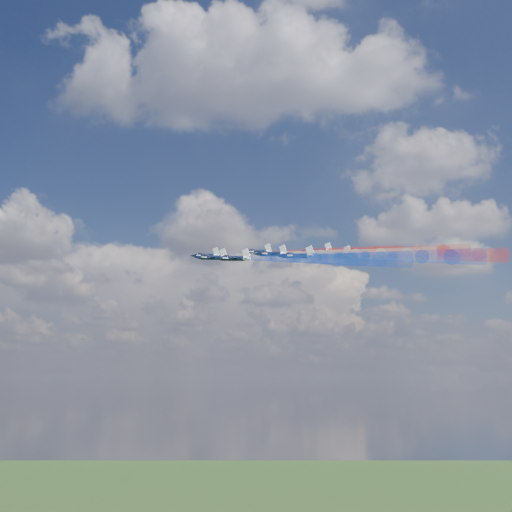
# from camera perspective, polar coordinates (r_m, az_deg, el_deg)

# --- Properties ---
(jet_lead) EXTENTS (14.63, 13.89, 6.16)m
(jet_lead) POSITION_cam_1_polar(r_m,az_deg,el_deg) (182.08, -4.68, 0.02)
(jet_lead) COLOR black
(trail_lead) EXTENTS (37.40, 21.69, 9.07)m
(trail_lead) POSITION_cam_1_polar(r_m,az_deg,el_deg) (167.32, 1.99, 0.00)
(trail_lead) COLOR white
(jet_inner_left) EXTENTS (14.63, 13.89, 6.16)m
(jet_inner_left) POSITION_cam_1_polar(r_m,az_deg,el_deg) (165.84, -4.12, -0.15)
(jet_inner_left) COLOR black
(trail_inner_left) EXTENTS (37.40, 21.69, 9.07)m
(trail_inner_left) POSITION_cam_1_polar(r_m,az_deg,el_deg) (151.41, 3.31, -0.19)
(trail_inner_left) COLOR blue
(jet_inner_right) EXTENTS (14.63, 13.89, 6.16)m
(jet_inner_right) POSITION_cam_1_polar(r_m,az_deg,el_deg) (183.68, 0.12, 0.37)
(jet_inner_right) COLOR black
(trail_inner_right) EXTENTS (37.40, 21.69, 9.07)m
(trail_inner_right) POSITION_cam_1_polar(r_m,az_deg,el_deg) (170.73, 7.08, 0.38)
(trail_inner_right) COLOR red
(jet_outer_left) EXTENTS (14.63, 13.89, 6.16)m
(jet_outer_left) POSITION_cam_1_polar(r_m,az_deg,el_deg) (150.76, -2.13, -0.23)
(jet_outer_left) COLOR black
(trail_outer_left) EXTENTS (37.40, 21.69, 9.07)m
(trail_outer_left) POSITION_cam_1_polar(r_m,az_deg,el_deg) (137.23, 6.30, -0.27)
(trail_outer_left) COLOR blue
(jet_center_third) EXTENTS (14.63, 13.89, 6.16)m
(jet_center_third) POSITION_cam_1_polar(r_m,az_deg,el_deg) (166.94, 1.40, 0.19)
(jet_center_third) COLOR black
(trail_center_third) EXTENTS (37.40, 21.69, 9.07)m
(trail_center_third) POSITION_cam_1_polar(r_m,az_deg,el_deg) (154.62, 9.20, 0.18)
(trail_center_third) COLOR white
(jet_outer_right) EXTENTS (14.63, 13.89, 6.16)m
(jet_outer_right) POSITION_cam_1_polar(r_m,az_deg,el_deg) (185.80, 5.66, 0.47)
(jet_outer_right) COLOR black
(trail_outer_right) EXTENTS (37.40, 21.69, 9.07)m
(trail_outer_right) POSITION_cam_1_polar(r_m,az_deg,el_deg) (175.04, 12.87, 0.48)
(trail_outer_right) COLOR red
(jet_rear_left) EXTENTS (14.63, 13.89, 6.16)m
(jet_rear_left) POSITION_cam_1_polar(r_m,az_deg,el_deg) (151.96, 3.76, 0.01)
(jet_rear_left) COLOR black
(trail_rear_left) EXTENTS (37.40, 21.69, 9.07)m
(trail_rear_left) POSITION_cam_1_polar(r_m,az_deg,el_deg) (140.75, 12.56, -0.01)
(trail_rear_left) COLOR blue
(jet_rear_right) EXTENTS (14.63, 13.89, 6.16)m
(jet_rear_right) POSITION_cam_1_polar(r_m,az_deg,el_deg) (170.43, 7.35, 0.12)
(jet_rear_right) COLOR black
(trail_rear_right) EXTENTS (37.40, 21.69, 9.07)m
(trail_rear_right) POSITION_cam_1_polar(r_m,az_deg,el_deg) (160.49, 15.33, 0.11)
(trail_rear_right) COLOR red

